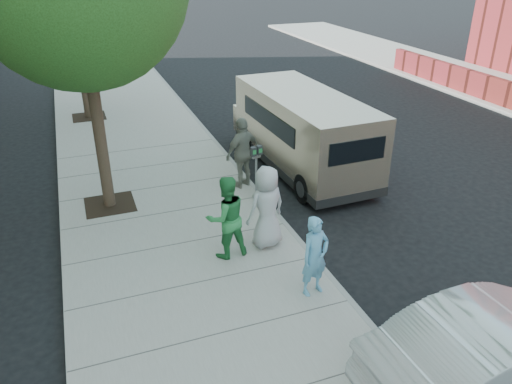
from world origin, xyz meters
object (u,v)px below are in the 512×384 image
(person_striped_polo, at_px, (243,153))
(person_green_shirt, at_px, (226,217))
(sedan, at_px, (502,350))
(person_gray_shirt, at_px, (267,207))
(van, at_px, (301,130))
(parking_meter, at_px, (256,162))
(person_officer, at_px, (315,256))

(person_striped_polo, bearing_deg, person_green_shirt, 41.68)
(person_green_shirt, bearing_deg, sedan, 114.69)
(person_gray_shirt, bearing_deg, person_green_shirt, -9.37)
(van, relative_size, person_striped_polo, 3.23)
(parking_meter, height_order, person_gray_shirt, person_gray_shirt)
(van, relative_size, person_gray_shirt, 3.40)
(parking_meter, distance_m, person_officer, 3.88)
(person_green_shirt, bearing_deg, van, -138.08)
(sedan, bearing_deg, person_striped_polo, 7.82)
(person_officer, distance_m, person_striped_polo, 4.82)
(parking_meter, height_order, person_officer, person_officer)
(person_green_shirt, distance_m, person_striped_polo, 3.36)
(van, bearing_deg, person_gray_shirt, -125.88)
(person_green_shirt, xyz_separation_m, person_gray_shirt, (0.92, 0.09, 0.02))
(sedan, xyz_separation_m, person_striped_polo, (-1.33, 7.64, 0.39))
(parking_meter, distance_m, person_striped_polo, 0.95)
(person_gray_shirt, bearing_deg, person_officer, 81.46)
(person_officer, xyz_separation_m, person_striped_polo, (0.29, 4.81, 0.17))
(van, distance_m, person_officer, 6.16)
(van, relative_size, person_officer, 3.91)
(sedan, bearing_deg, person_green_shirt, 28.85)
(parking_meter, xyz_separation_m, person_officer, (-0.31, -3.86, -0.27))
(parking_meter, xyz_separation_m, sedan, (1.31, -6.70, -0.50))
(van, height_order, person_gray_shirt, van)
(person_gray_shirt, bearing_deg, parking_meter, -119.62)
(person_officer, distance_m, person_green_shirt, 2.09)
(person_officer, relative_size, person_striped_polo, 0.83)
(van, bearing_deg, person_striped_polo, -159.17)
(parking_meter, distance_m, person_green_shirt, 2.56)
(person_green_shirt, bearing_deg, person_gray_shirt, 179.50)
(parking_meter, xyz_separation_m, person_green_shirt, (-1.44, -2.11, -0.17))
(van, height_order, person_green_shirt, van)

